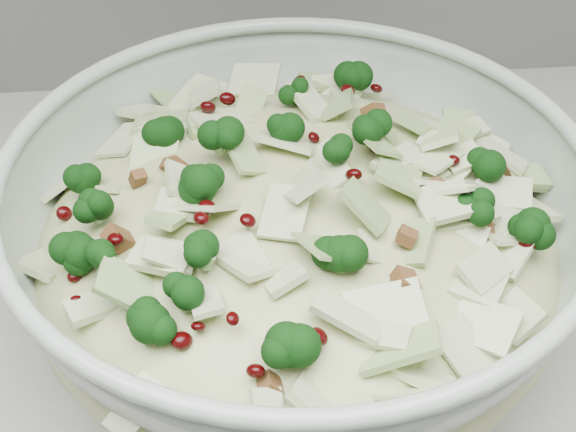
# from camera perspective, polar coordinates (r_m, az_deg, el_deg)

# --- Properties ---
(mixing_bowl) EXTENTS (0.42, 0.42, 0.17)m
(mixing_bowl) POSITION_cam_1_polar(r_m,az_deg,el_deg) (0.59, 0.65, -2.21)
(mixing_bowl) COLOR #A6B6A8
(mixing_bowl) RESTS_ON counter
(salad) EXTENTS (0.49, 0.49, 0.17)m
(salad) POSITION_cam_1_polar(r_m,az_deg,el_deg) (0.57, 0.67, -0.25)
(salad) COLOR #B4B97E
(salad) RESTS_ON mixing_bowl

